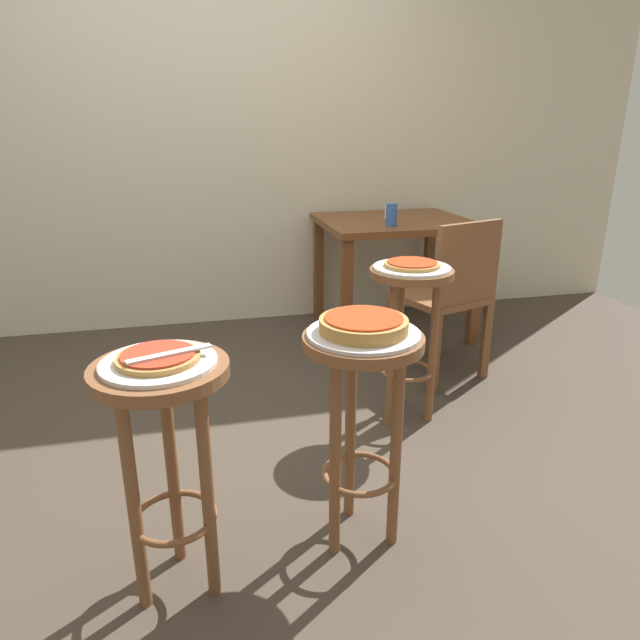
{
  "coord_description": "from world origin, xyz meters",
  "views": [
    {
      "loc": [
        -0.21,
        -2.17,
        1.29
      ],
      "look_at": [
        0.23,
        -0.33,
        0.64
      ],
      "focal_mm": 31.75,
      "sensor_mm": 36.0,
      "label": 1
    }
  ],
  "objects_px": {
    "serving_plate_foreground": "(159,363)",
    "pizza_middle": "(364,324)",
    "serving_plate_middle": "(363,334)",
    "serving_plate_leftside": "(412,268)",
    "wooden_chair": "(449,294)",
    "condiment_shaker": "(388,212)",
    "stool_foreground": "(166,431)",
    "pizza_foreground": "(158,357)",
    "stool_middle": "(362,395)",
    "dining_table": "(394,237)",
    "pizza_server_knife": "(170,354)",
    "stool_leftside": "(409,312)",
    "cup_near_edge": "(391,215)",
    "pizza_leftside": "(412,264)"
  },
  "relations": [
    {
      "from": "serving_plate_middle",
      "to": "wooden_chair",
      "type": "bearing_deg",
      "value": 53.21
    },
    {
      "from": "stool_foreground",
      "to": "serving_plate_middle",
      "type": "distance_m",
      "value": 0.61
    },
    {
      "from": "stool_middle",
      "to": "wooden_chair",
      "type": "xyz_separation_m",
      "value": [
        0.81,
        1.09,
        -0.05
      ]
    },
    {
      "from": "cup_near_edge",
      "to": "dining_table",
      "type": "bearing_deg",
      "value": 64.65
    },
    {
      "from": "serving_plate_middle",
      "to": "condiment_shaker",
      "type": "bearing_deg",
      "value": 68.18
    },
    {
      "from": "cup_near_edge",
      "to": "condiment_shaker",
      "type": "height_order",
      "value": "cup_near_edge"
    },
    {
      "from": "serving_plate_leftside",
      "to": "wooden_chair",
      "type": "height_order",
      "value": "wooden_chair"
    },
    {
      "from": "stool_middle",
      "to": "stool_foreground",
      "type": "bearing_deg",
      "value": -172.0
    },
    {
      "from": "serving_plate_leftside",
      "to": "wooden_chair",
      "type": "distance_m",
      "value": 0.58
    },
    {
      "from": "stool_middle",
      "to": "serving_plate_middle",
      "type": "xyz_separation_m",
      "value": [
        0.0,
        -0.0,
        0.2
      ]
    },
    {
      "from": "pizza_foreground",
      "to": "stool_middle",
      "type": "distance_m",
      "value": 0.62
    },
    {
      "from": "serving_plate_middle",
      "to": "cup_near_edge",
      "type": "height_order",
      "value": "cup_near_edge"
    },
    {
      "from": "pizza_middle",
      "to": "serving_plate_leftside",
      "type": "xyz_separation_m",
      "value": [
        0.44,
        0.72,
        -0.03
      ]
    },
    {
      "from": "pizza_foreground",
      "to": "condiment_shaker",
      "type": "bearing_deg",
      "value": 55.96
    },
    {
      "from": "wooden_chair",
      "to": "pizza_foreground",
      "type": "bearing_deg",
      "value": -139.95
    },
    {
      "from": "serving_plate_leftside",
      "to": "cup_near_edge",
      "type": "relative_size",
      "value": 2.55
    },
    {
      "from": "pizza_foreground",
      "to": "condiment_shaker",
      "type": "distance_m",
      "value": 2.39
    },
    {
      "from": "pizza_foreground",
      "to": "serving_plate_middle",
      "type": "bearing_deg",
      "value": 8.0
    },
    {
      "from": "serving_plate_foreground",
      "to": "cup_near_edge",
      "type": "relative_size",
      "value": 2.3
    },
    {
      "from": "cup_near_edge",
      "to": "pizza_server_knife",
      "type": "bearing_deg",
      "value": -125.47
    },
    {
      "from": "pizza_middle",
      "to": "pizza_server_knife",
      "type": "relative_size",
      "value": 1.18
    },
    {
      "from": "condiment_shaker",
      "to": "serving_plate_leftside",
      "type": "bearing_deg",
      "value": -104.98
    },
    {
      "from": "stool_foreground",
      "to": "pizza_foreground",
      "type": "height_order",
      "value": "pizza_foreground"
    },
    {
      "from": "condiment_shaker",
      "to": "pizza_server_knife",
      "type": "relative_size",
      "value": 0.37
    },
    {
      "from": "pizza_middle",
      "to": "pizza_leftside",
      "type": "height_order",
      "value": "pizza_middle"
    },
    {
      "from": "serving_plate_leftside",
      "to": "wooden_chair",
      "type": "xyz_separation_m",
      "value": [
        0.37,
        0.37,
        -0.25
      ]
    },
    {
      "from": "pizza_leftside",
      "to": "condiment_shaker",
      "type": "xyz_separation_m",
      "value": [
        0.31,
        1.18,
        0.04
      ]
    },
    {
      "from": "stool_foreground",
      "to": "serving_plate_middle",
      "type": "xyz_separation_m",
      "value": [
        0.58,
        0.08,
        0.2
      ]
    },
    {
      "from": "stool_leftside",
      "to": "wooden_chair",
      "type": "relative_size",
      "value": 0.83
    },
    {
      "from": "cup_near_edge",
      "to": "wooden_chair",
      "type": "height_order",
      "value": "cup_near_edge"
    },
    {
      "from": "wooden_chair",
      "to": "serving_plate_leftside",
      "type": "bearing_deg",
      "value": -135.03
    },
    {
      "from": "serving_plate_foreground",
      "to": "condiment_shaker",
      "type": "bearing_deg",
      "value": 55.96
    },
    {
      "from": "stool_foreground",
      "to": "serving_plate_leftside",
      "type": "distance_m",
      "value": 1.31
    },
    {
      "from": "pizza_foreground",
      "to": "condiment_shaker",
      "type": "height_order",
      "value": "condiment_shaker"
    },
    {
      "from": "wooden_chair",
      "to": "pizza_server_knife",
      "type": "bearing_deg",
      "value": -138.85
    },
    {
      "from": "stool_foreground",
      "to": "stool_leftside",
      "type": "distance_m",
      "value": 1.3
    },
    {
      "from": "wooden_chair",
      "to": "pizza_server_knife",
      "type": "xyz_separation_m",
      "value": [
        -1.36,
        -1.19,
        0.28
      ]
    },
    {
      "from": "pizza_leftside",
      "to": "cup_near_edge",
      "type": "xyz_separation_m",
      "value": [
        0.24,
        0.9,
        0.07
      ]
    },
    {
      "from": "serving_plate_foreground",
      "to": "serving_plate_middle",
      "type": "xyz_separation_m",
      "value": [
        0.58,
        0.08,
        0.0
      ]
    },
    {
      "from": "dining_table",
      "to": "serving_plate_foreground",
      "type": "bearing_deg",
      "value": -125.27
    },
    {
      "from": "wooden_chair",
      "to": "stool_foreground",
      "type": "bearing_deg",
      "value": -139.95
    },
    {
      "from": "stool_leftside",
      "to": "pizza_middle",
      "type": "bearing_deg",
      "value": -121.72
    },
    {
      "from": "pizza_middle",
      "to": "serving_plate_middle",
      "type": "bearing_deg",
      "value": 90.0
    },
    {
      "from": "stool_middle",
      "to": "cup_near_edge",
      "type": "relative_size",
      "value": 5.45
    },
    {
      "from": "stool_middle",
      "to": "stool_leftside",
      "type": "relative_size",
      "value": 1.0
    },
    {
      "from": "serving_plate_leftside",
      "to": "pizza_server_knife",
      "type": "height_order",
      "value": "pizza_server_knife"
    },
    {
      "from": "serving_plate_foreground",
      "to": "pizza_middle",
      "type": "distance_m",
      "value": 0.58
    },
    {
      "from": "pizza_foreground",
      "to": "wooden_chair",
      "type": "xyz_separation_m",
      "value": [
        1.39,
        1.17,
        -0.26
      ]
    },
    {
      "from": "stool_middle",
      "to": "cup_near_edge",
      "type": "distance_m",
      "value": 1.78
    },
    {
      "from": "condiment_shaker",
      "to": "pizza_server_knife",
      "type": "bearing_deg",
      "value": -123.17
    }
  ]
}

